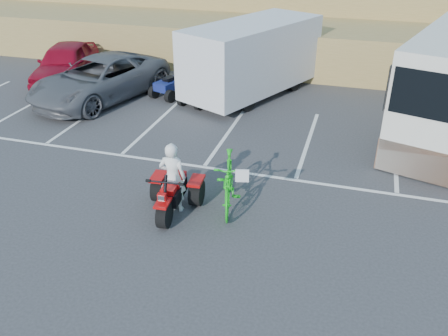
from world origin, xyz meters
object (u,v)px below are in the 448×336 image
(rider, at_px, (173,177))
(grey_pickup, at_px, (100,79))
(green_dirt_bike, at_px, (229,182))
(cargo_trailer, at_px, (252,57))
(quad_atv_blue, at_px, (170,97))
(red_car, at_px, (66,63))
(red_trike_atv, at_px, (173,212))
(quad_atv_green, at_px, (198,104))

(rider, distance_m, grey_pickup, 8.79)
(rider, bearing_deg, green_dirt_bike, -160.91)
(rider, height_order, green_dirt_bike, rider)
(cargo_trailer, height_order, quad_atv_blue, cargo_trailer)
(red_car, bearing_deg, red_trike_atv, -59.90)
(rider, relative_size, red_car, 0.37)
(red_trike_atv, height_order, grey_pickup, grey_pickup)
(rider, height_order, grey_pickup, rider)
(grey_pickup, bearing_deg, green_dirt_bike, -24.49)
(grey_pickup, relative_size, red_car, 1.22)
(red_car, height_order, cargo_trailer, cargo_trailer)
(cargo_trailer, xyz_separation_m, quad_atv_green, (-1.72, -1.72, -1.56))
(quad_atv_blue, bearing_deg, red_trike_atv, -48.61)
(red_car, relative_size, quad_atv_green, 3.64)
(rider, xyz_separation_m, red_car, (-8.30, 8.18, -0.08))
(green_dirt_bike, height_order, cargo_trailer, cargo_trailer)
(rider, bearing_deg, cargo_trailer, -93.84)
(quad_atv_green, bearing_deg, red_trike_atv, -58.14)
(green_dirt_bike, relative_size, cargo_trailer, 0.35)
(green_dirt_bike, relative_size, red_car, 0.47)
(red_trike_atv, distance_m, rider, 0.92)
(grey_pickup, xyz_separation_m, quad_atv_blue, (2.51, 0.99, -0.83))
(cargo_trailer, bearing_deg, quad_atv_green, -110.30)
(red_trike_atv, relative_size, grey_pickup, 0.30)
(grey_pickup, bearing_deg, cargo_trailer, 38.14)
(green_dirt_bike, distance_m, grey_pickup, 9.28)
(red_car, bearing_deg, quad_atv_green, -24.10)
(rider, distance_m, red_car, 11.66)
(green_dirt_bike, bearing_deg, red_car, 127.93)
(green_dirt_bike, height_order, quad_atv_green, green_dirt_bike)
(red_trike_atv, xyz_separation_m, red_car, (-8.31, 8.33, 0.83))
(green_dirt_bike, relative_size, quad_atv_blue, 1.62)
(cargo_trailer, distance_m, quad_atv_blue, 3.66)
(red_trike_atv, distance_m, red_car, 11.80)
(rider, xyz_separation_m, quad_atv_green, (-1.89, 7.14, -0.91))
(red_trike_atv, bearing_deg, grey_pickup, 125.45)
(rider, relative_size, quad_atv_green, 1.36)
(red_trike_atv, xyz_separation_m, grey_pickup, (-5.77, 6.78, 0.83))
(rider, xyz_separation_m, grey_pickup, (-5.76, 6.63, -0.08))
(green_dirt_bike, distance_m, cargo_trailer, 8.47)
(quad_atv_green, bearing_deg, quad_atv_blue, 177.34)
(quad_atv_blue, bearing_deg, cargo_trailer, 40.51)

